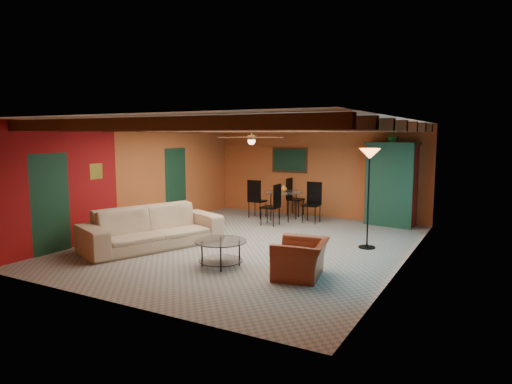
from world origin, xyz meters
The scene contains 11 objects.
room centered at (0.00, 0.11, 2.36)m, with size 6.52×8.01×2.71m.
sofa centered at (-1.76, -1.23, 0.43)m, with size 2.97×1.16×0.87m, color tan.
armchair centered at (1.85, -1.59, 0.32)m, with size 0.98×0.85×0.64m, color maroon.
coffee_table centered at (0.31, -1.73, 0.25)m, with size 0.97×0.97×0.49m, color white, non-canonical shape.
dining_table centered at (-0.61, 2.95, 0.57)m, with size 2.17×2.17×1.13m, color silver, non-canonical shape.
armoire centered at (2.20, 3.70, 1.08)m, with size 1.23×0.60×2.16m, color maroon.
floor_lamp centered at (2.32, 0.92, 1.07)m, with size 0.44×0.44×2.14m, color black, non-canonical shape.
ceiling_fan centered at (0.00, 0.00, 2.36)m, with size 1.50×1.50×0.44m, color #472614, non-canonical shape.
painting centered at (-0.90, 3.96, 1.65)m, with size 1.05×0.03×0.65m, color black.
potted_plant centered at (2.20, 3.70, 2.40)m, with size 0.43×0.38×0.48m, color #26661E.
vase centered at (-0.61, 2.95, 1.23)m, with size 0.19×0.19×0.20m, color orange.
Camera 1 is at (4.76, -8.51, 2.42)m, focal length 31.60 mm.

